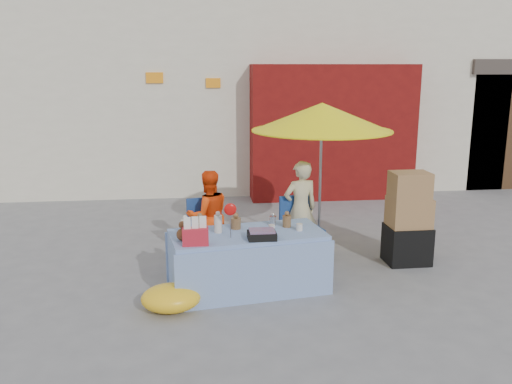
{
  "coord_description": "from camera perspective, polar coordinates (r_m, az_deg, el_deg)",
  "views": [
    {
      "loc": [
        -0.48,
        -6.08,
        2.57
      ],
      "look_at": [
        0.28,
        0.6,
        1.0
      ],
      "focal_mm": 38.0,
      "sensor_mm": 36.0,
      "label": 1
    }
  ],
  "objects": [
    {
      "name": "vendor_beige",
      "position": [
        7.4,
        4.69,
        -1.81
      ],
      "size": [
        0.55,
        0.43,
        1.33
      ],
      "primitive_type": "imported",
      "rotation": [
        0.0,
        0.0,
        3.39
      ],
      "color": "beige",
      "rests_on": "ground"
    },
    {
      "name": "box_stack",
      "position": [
        7.41,
        15.73,
        -3.01
      ],
      "size": [
        0.56,
        0.46,
        1.24
      ],
      "rotation": [
        0.0,
        0.0,
        0.01
      ],
      "color": "black",
      "rests_on": "ground"
    },
    {
      "name": "chair_right",
      "position": [
        7.39,
        4.81,
        -5.16
      ],
      "size": [
        0.58,
        0.57,
        0.85
      ],
      "rotation": [
        0.0,
        0.0,
        0.24
      ],
      "color": "navy",
      "rests_on": "ground"
    },
    {
      "name": "tarp_bundle",
      "position": [
        5.98,
        -8.94,
        -10.96
      ],
      "size": [
        0.72,
        0.61,
        0.29
      ],
      "primitive_type": "ellipsoid",
      "rotation": [
        0.0,
        0.0,
        0.17
      ],
      "color": "yellow",
      "rests_on": "ground"
    },
    {
      "name": "ground",
      "position": [
        6.62,
        -1.88,
        -9.71
      ],
      "size": [
        80.0,
        80.0,
        0.0
      ],
      "primitive_type": "plane",
      "color": "slate",
      "rests_on": "ground"
    },
    {
      "name": "market_table",
      "position": [
        6.37,
        -0.95,
        -7.2
      ],
      "size": [
        1.92,
        1.12,
        1.09
      ],
      "rotation": [
        0.0,
        0.0,
        0.16
      ],
      "color": "#81A2CF",
      "rests_on": "ground"
    },
    {
      "name": "vendor_orange",
      "position": [
        7.28,
        -5.02,
        -2.49
      ],
      "size": [
        0.69,
        0.6,
        1.23
      ],
      "primitive_type": "imported",
      "rotation": [
        0.0,
        0.0,
        3.39
      ],
      "color": "#FF440D",
      "rests_on": "ground"
    },
    {
      "name": "backdrop",
      "position": [
        13.64,
        -2.39,
        15.38
      ],
      "size": [
        14.0,
        8.0,
        7.8
      ],
      "color": "silver",
      "rests_on": "ground"
    },
    {
      "name": "umbrella",
      "position": [
        7.39,
        6.95,
        7.78
      ],
      "size": [
        1.9,
        1.9,
        2.09
      ],
      "color": "gray",
      "rests_on": "ground"
    },
    {
      "name": "chair_left",
      "position": [
        7.26,
        -4.97,
        -5.51
      ],
      "size": [
        0.58,
        0.57,
        0.85
      ],
      "rotation": [
        0.0,
        0.0,
        0.24
      ],
      "color": "navy",
      "rests_on": "ground"
    }
  ]
}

